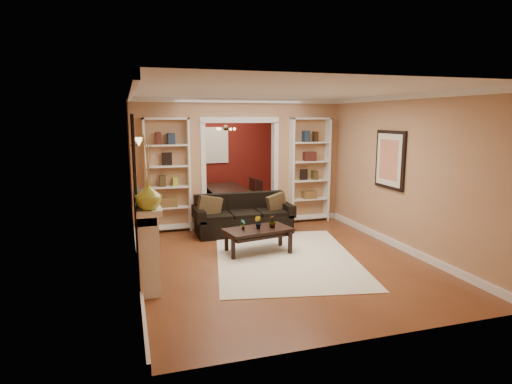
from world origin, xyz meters
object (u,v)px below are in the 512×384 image
object	(u,v)px
sofa	(243,214)
bookshelf_right	(309,170)
fireplace	(148,239)
dining_table	(227,199)
coffee_table	(258,241)
bookshelf_left	(167,176)

from	to	relation	value
sofa	bookshelf_right	xyz separation A→B (m)	(1.68, 0.58, 0.77)
fireplace	dining_table	bearing A→B (deg)	62.93
sofa	coffee_table	size ratio (longest dim) A/B	1.76
fireplace	dining_table	xyz separation A→B (m)	(2.13, 4.17, -0.29)
dining_table	bookshelf_right	bearing A→B (deg)	-137.38
bookshelf_left	fireplace	size ratio (longest dim) A/B	1.35
sofa	bookshelf_right	bearing A→B (deg)	19.06
sofa	fireplace	bearing A→B (deg)	-135.16
sofa	fireplace	world-z (taller)	fireplace
sofa	coffee_table	xyz separation A→B (m)	(-0.10, -1.31, -0.17)
bookshelf_right	dining_table	world-z (taller)	bookshelf_right
coffee_table	fireplace	world-z (taller)	fireplace
bookshelf_left	dining_table	bearing A→B (deg)	45.87
bookshelf_left	coffee_table	bearing A→B (deg)	-55.01
fireplace	bookshelf_right	bearing A→B (deg)	34.80
coffee_table	fireplace	bearing A→B (deg)	-171.75
coffee_table	dining_table	bearing A→B (deg)	74.79
fireplace	dining_table	size ratio (longest dim) A/B	1.03
sofa	coffee_table	world-z (taller)	sofa
sofa	bookshelf_left	bearing A→B (deg)	157.80
coffee_table	dining_table	xyz separation A→B (m)	(0.27, 3.53, 0.08)
fireplace	sofa	bearing A→B (deg)	44.84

